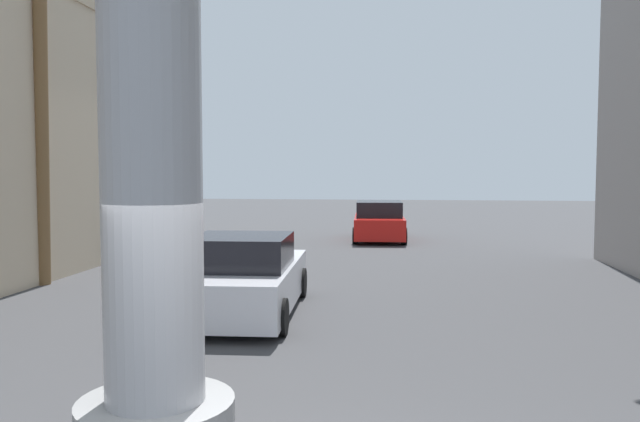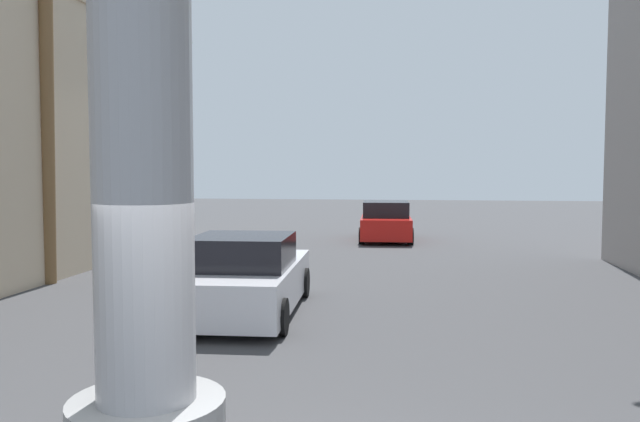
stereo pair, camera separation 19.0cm
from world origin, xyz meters
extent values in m
plane|color=#424244|center=(0.00, 10.00, 0.00)|extent=(90.72, 90.72, 0.00)
cylinder|color=#9E9EA3|center=(-0.90, 0.92, 4.01)|extent=(0.89, 0.89, 8.01)
cube|color=black|center=(-2.14, 3.65, 4.96)|extent=(0.24, 0.24, 0.70)
sphere|color=yellow|center=(-2.14, 3.52, 4.96)|extent=(0.14, 0.14, 0.14)
sphere|color=green|center=(-2.14, 3.52, 4.74)|extent=(0.14, 0.14, 0.14)
cylinder|color=black|center=(-2.66, 8.95, 0.32)|extent=(0.25, 0.65, 0.64)
cylinder|color=black|center=(-0.81, 9.04, 0.32)|extent=(0.25, 0.65, 0.64)
cylinder|color=black|center=(-2.51, 5.72, 0.32)|extent=(0.25, 0.65, 0.64)
cylinder|color=black|center=(-0.66, 5.80, 0.32)|extent=(0.25, 0.65, 0.64)
cube|color=silver|center=(-1.66, 7.38, 0.56)|extent=(2.16, 4.71, 0.80)
cube|color=black|center=(-1.64, 7.03, 1.26)|extent=(1.88, 2.02, 0.60)
cylinder|color=black|center=(-0.38, 22.10, 0.32)|extent=(0.25, 0.65, 0.64)
cylinder|color=black|center=(1.44, 22.18, 0.32)|extent=(0.25, 0.65, 0.64)
cylinder|color=black|center=(-0.25, 19.08, 0.32)|extent=(0.25, 0.65, 0.64)
cylinder|color=black|center=(1.58, 19.16, 0.32)|extent=(0.25, 0.65, 0.64)
cube|color=red|center=(0.60, 20.63, 0.56)|extent=(2.11, 4.39, 0.80)
cube|color=black|center=(0.60, 20.63, 1.26)|extent=(1.87, 2.45, 0.60)
cylinder|color=brown|center=(-7.40, 17.14, 3.90)|extent=(0.63, 0.86, 7.82)
ellipsoid|color=#2A652D|center=(-6.85, 17.12, 7.62)|extent=(1.48, 0.52, 0.71)
ellipsoid|color=#28692D|center=(-7.48, 17.79, 7.58)|extent=(0.59, 1.45, 0.81)
ellipsoid|color=#25772D|center=(-8.13, 17.60, 7.64)|extent=(1.27, 1.32, 0.64)
ellipsoid|color=#255D2D|center=(-8.22, 16.58, 7.60)|extent=(1.36, 1.15, 0.76)
ellipsoid|color=#25662D|center=(-7.44, 16.30, 7.57)|extent=(0.66, 1.44, 0.85)
cylinder|color=brown|center=(-7.24, 9.78, 4.67)|extent=(0.47, 0.34, 9.34)
cylinder|color=#3F3833|center=(-6.38, 13.88, 0.43)|extent=(0.14, 0.14, 0.85)
cylinder|color=#3F3833|center=(-6.20, 13.97, 0.43)|extent=(0.14, 0.14, 0.85)
cylinder|color=#2659A5|center=(-6.29, 13.92, 1.13)|extent=(0.46, 0.46, 0.56)
sphere|color=tan|center=(-6.29, 13.92, 1.52)|extent=(0.22, 0.22, 0.22)
camera|label=1|loc=(1.26, -4.41, 2.79)|focal=35.00mm
camera|label=2|loc=(1.45, -4.39, 2.79)|focal=35.00mm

